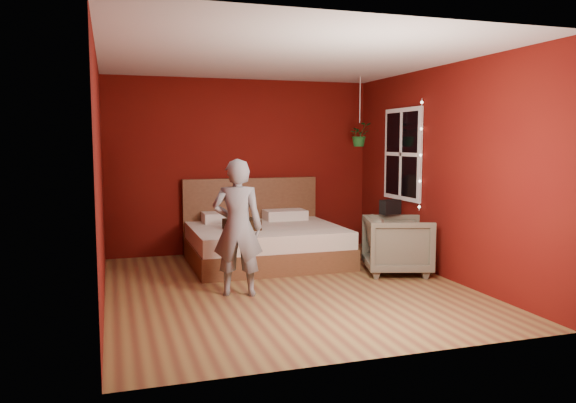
{
  "coord_description": "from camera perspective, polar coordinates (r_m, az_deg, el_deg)",
  "views": [
    {
      "loc": [
        -1.9,
        -6.04,
        1.68
      ],
      "look_at": [
        0.15,
        0.4,
        0.95
      ],
      "focal_mm": 35.0,
      "sensor_mm": 36.0,
      "label": 1
    }
  ],
  "objects": [
    {
      "name": "fairy_lights",
      "position": [
        7.48,
        13.32,
        4.61
      ],
      "size": [
        0.04,
        0.04,
        1.45
      ],
      "color": "silver",
      "rests_on": "room_walls"
    },
    {
      "name": "room_walls",
      "position": [
        6.33,
        -0.17,
        6.15
      ],
      "size": [
        4.04,
        4.54,
        2.62
      ],
      "color": "#570F09",
      "rests_on": "ground"
    },
    {
      "name": "bed",
      "position": [
        7.85,
        -2.47,
        -4.03
      ],
      "size": [
        2.05,
        1.74,
        1.13
      ],
      "color": "brown",
      "rests_on": "ground"
    },
    {
      "name": "hanging_plant",
      "position": [
        8.24,
        7.28,
        6.76
      ],
      "size": [
        0.32,
        0.28,
        1.0
      ],
      "color": "silver",
      "rests_on": "room_walls"
    },
    {
      "name": "window",
      "position": [
        7.94,
        11.52,
        4.73
      ],
      "size": [
        0.05,
        0.97,
        1.27
      ],
      "color": "white",
      "rests_on": "room_walls"
    },
    {
      "name": "throw_pillow",
      "position": [
        7.46,
        -4.72,
        -2.33
      ],
      "size": [
        0.47,
        0.47,
        0.14
      ],
      "primitive_type": "cube",
      "rotation": [
        0.0,
        0.0,
        0.21
      ],
      "color": "black",
      "rests_on": "bed"
    },
    {
      "name": "handbag",
      "position": [
        7.41,
        10.34,
        -0.55
      ],
      "size": [
        0.29,
        0.19,
        0.19
      ],
      "primitive_type": "cube",
      "rotation": [
        0.0,
        0.0,
        0.22
      ],
      "color": "black",
      "rests_on": "armchair"
    },
    {
      "name": "armchair",
      "position": [
        7.29,
        11.07,
        -4.35
      ],
      "size": [
        1.0,
        0.99,
        0.73
      ],
      "primitive_type": "imported",
      "rotation": [
        0.0,
        0.0,
        1.27
      ],
      "color": "#6A6653",
      "rests_on": "ground"
    },
    {
      "name": "person",
      "position": [
        6.11,
        -5.15,
        -2.66
      ],
      "size": [
        0.63,
        0.51,
        1.49
      ],
      "primitive_type": "imported",
      "rotation": [
        0.0,
        0.0,
        2.83
      ],
      "color": "slate",
      "rests_on": "ground"
    },
    {
      "name": "floor",
      "position": [
        6.55,
        -0.16,
        -8.71
      ],
      "size": [
        4.5,
        4.5,
        0.0
      ],
      "primitive_type": "plane",
      "color": "olive",
      "rests_on": "ground"
    }
  ]
}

